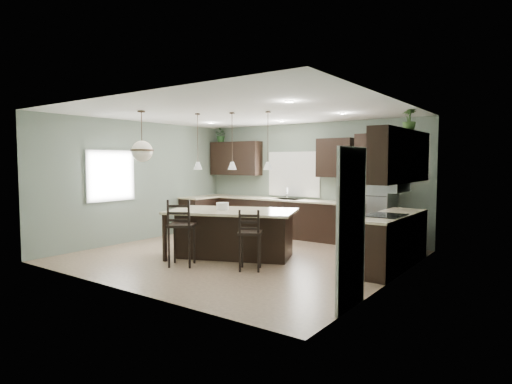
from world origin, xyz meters
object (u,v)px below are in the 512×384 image
(refrigerator, at_px, (372,205))
(plant_back_left, at_px, (221,135))
(kitchen_island, at_px, (232,234))
(bar_stool_right, at_px, (250,240))
(serving_dish, at_px, (223,206))
(bar_stool_left, at_px, (182,232))

(refrigerator, height_order, plant_back_left, plant_back_left)
(refrigerator, bearing_deg, plant_back_left, 177.81)
(kitchen_island, distance_m, bar_stool_right, 1.06)
(serving_dish, bearing_deg, kitchen_island, 22.20)
(serving_dish, xyz_separation_m, bar_stool_right, (1.06, -0.53, -0.47))
(refrigerator, bearing_deg, kitchen_island, -125.97)
(kitchen_island, xyz_separation_m, bar_stool_left, (-0.30, -1.07, 0.14))
(kitchen_island, relative_size, plant_back_left, 6.22)
(bar_stool_left, relative_size, bar_stool_right, 1.13)
(kitchen_island, xyz_separation_m, plant_back_left, (-2.57, 2.70, 2.13))
(refrigerator, height_order, bar_stool_left, refrigerator)
(serving_dish, relative_size, bar_stool_right, 0.23)
(bar_stool_right, xyz_separation_m, plant_back_left, (-3.44, 3.31, 2.06))
(kitchen_island, distance_m, plant_back_left, 4.29)
(refrigerator, height_order, serving_dish, refrigerator)
(serving_dish, xyz_separation_m, bar_stool_left, (-0.11, -0.99, -0.39))
(plant_back_left, bearing_deg, serving_dish, -49.40)
(refrigerator, bearing_deg, bar_stool_left, -120.71)
(bar_stool_left, height_order, bar_stool_right, bar_stool_left)
(bar_stool_left, bearing_deg, bar_stool_right, -9.44)
(refrigerator, xyz_separation_m, kitchen_island, (-1.84, -2.54, -0.46))
(bar_stool_left, bearing_deg, plant_back_left, 90.11)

